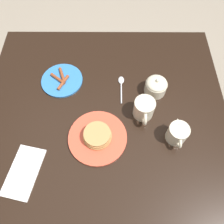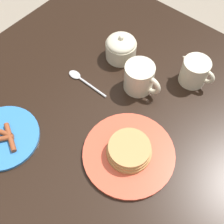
{
  "view_description": "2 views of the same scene",
  "coord_description": "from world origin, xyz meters",
  "px_view_note": "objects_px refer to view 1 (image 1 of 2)",
  "views": [
    {
      "loc": [
        0.36,
        0.04,
        1.6
      ],
      "look_at": [
        -0.08,
        0.03,
        0.79
      ],
      "focal_mm": 35.0,
      "sensor_mm": 36.0,
      "label": 1
    },
    {
      "loc": [
        0.18,
        -0.28,
        1.45
      ],
      "look_at": [
        -0.08,
        0.03,
        0.79
      ],
      "focal_mm": 45.0,
      "sensor_mm": 36.0,
      "label": 2
    }
  ],
  "objects_px": {
    "sugar_bowl": "(156,86)",
    "napkin": "(24,172)",
    "side_plate_bacon": "(62,80)",
    "coffee_mug": "(144,109)",
    "pancake_plate": "(97,137)",
    "creamer_pitcher": "(177,133)",
    "spoon": "(121,85)"
  },
  "relations": [
    {
      "from": "creamer_pitcher",
      "to": "napkin",
      "type": "bearing_deg",
      "value": -76.23
    },
    {
      "from": "sugar_bowl",
      "to": "side_plate_bacon",
      "type": "bearing_deg",
      "value": -97.42
    },
    {
      "from": "coffee_mug",
      "to": "napkin",
      "type": "relative_size",
      "value": 0.55
    },
    {
      "from": "side_plate_bacon",
      "to": "napkin",
      "type": "distance_m",
      "value": 0.44
    },
    {
      "from": "pancake_plate",
      "to": "sugar_bowl",
      "type": "xyz_separation_m",
      "value": [
        -0.23,
        0.26,
        0.02
      ]
    },
    {
      "from": "side_plate_bacon",
      "to": "napkin",
      "type": "height_order",
      "value": "side_plate_bacon"
    },
    {
      "from": "creamer_pitcher",
      "to": "sugar_bowl",
      "type": "height_order",
      "value": "creamer_pitcher"
    },
    {
      "from": "spoon",
      "to": "side_plate_bacon",
      "type": "bearing_deg",
      "value": -94.69
    },
    {
      "from": "pancake_plate",
      "to": "creamer_pitcher",
      "type": "distance_m",
      "value": 0.32
    },
    {
      "from": "pancake_plate",
      "to": "side_plate_bacon",
      "type": "relative_size",
      "value": 1.24
    },
    {
      "from": "pancake_plate",
      "to": "coffee_mug",
      "type": "relative_size",
      "value": 2.03
    },
    {
      "from": "side_plate_bacon",
      "to": "coffee_mug",
      "type": "distance_m",
      "value": 0.42
    },
    {
      "from": "creamer_pitcher",
      "to": "sugar_bowl",
      "type": "distance_m",
      "value": 0.24
    },
    {
      "from": "coffee_mug",
      "to": "sugar_bowl",
      "type": "relative_size",
      "value": 1.22
    },
    {
      "from": "side_plate_bacon",
      "to": "spoon",
      "type": "height_order",
      "value": "side_plate_bacon"
    },
    {
      "from": "pancake_plate",
      "to": "coffee_mug",
      "type": "height_order",
      "value": "coffee_mug"
    },
    {
      "from": "side_plate_bacon",
      "to": "napkin",
      "type": "xyz_separation_m",
      "value": [
        0.43,
        -0.1,
        -0.0
      ]
    },
    {
      "from": "side_plate_bacon",
      "to": "coffee_mug",
      "type": "height_order",
      "value": "coffee_mug"
    },
    {
      "from": "coffee_mug",
      "to": "spoon",
      "type": "height_order",
      "value": "coffee_mug"
    },
    {
      "from": "creamer_pitcher",
      "to": "side_plate_bacon",
      "type": "bearing_deg",
      "value": -119.76
    },
    {
      "from": "creamer_pitcher",
      "to": "napkin",
      "type": "height_order",
      "value": "creamer_pitcher"
    },
    {
      "from": "side_plate_bacon",
      "to": "creamer_pitcher",
      "type": "bearing_deg",
      "value": 60.24
    },
    {
      "from": "side_plate_bacon",
      "to": "sugar_bowl",
      "type": "distance_m",
      "value": 0.44
    },
    {
      "from": "sugar_bowl",
      "to": "pancake_plate",
      "type": "bearing_deg",
      "value": -47.5
    },
    {
      "from": "sugar_bowl",
      "to": "napkin",
      "type": "bearing_deg",
      "value": -54.86
    },
    {
      "from": "spoon",
      "to": "pancake_plate",
      "type": "bearing_deg",
      "value": -20.75
    },
    {
      "from": "side_plate_bacon",
      "to": "sugar_bowl",
      "type": "height_order",
      "value": "sugar_bowl"
    },
    {
      "from": "pancake_plate",
      "to": "creamer_pitcher",
      "type": "relative_size",
      "value": 2.04
    },
    {
      "from": "sugar_bowl",
      "to": "napkin",
      "type": "relative_size",
      "value": 0.45
    },
    {
      "from": "creamer_pitcher",
      "to": "sugar_bowl",
      "type": "bearing_deg",
      "value": -164.4
    },
    {
      "from": "coffee_mug",
      "to": "creamer_pitcher",
      "type": "bearing_deg",
      "value": 49.38
    },
    {
      "from": "napkin",
      "to": "spoon",
      "type": "distance_m",
      "value": 0.56
    }
  ]
}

